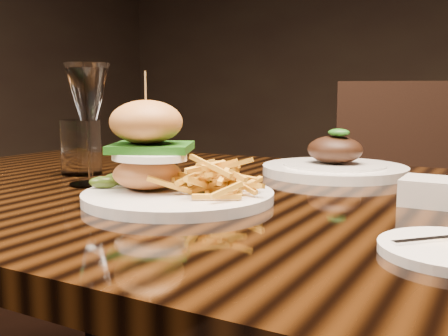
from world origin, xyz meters
The scene contains 7 objects.
dining_table centered at (0.00, 0.00, 0.67)m, with size 1.60×0.90×0.75m.
burger_plate centered at (-0.11, -0.12, 0.80)m, with size 0.28×0.28×0.19m.
ramekin centered at (0.24, 0.04, 0.77)m, with size 0.08×0.08×0.04m, color silver.
wine_glass centered at (-0.31, -0.08, 0.91)m, with size 0.08×0.08×0.21m.
water_tumbler centered at (-0.41, 0.01, 0.80)m, with size 0.08×0.08×0.11m, color white.
far_dish centered at (0.03, 0.25, 0.77)m, with size 0.28×0.28×0.09m.
chair_far centered at (0.08, 0.89, 0.54)m, with size 0.58×0.59×0.95m.
Camera 1 is at (0.34, -0.76, 0.91)m, focal length 42.00 mm.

